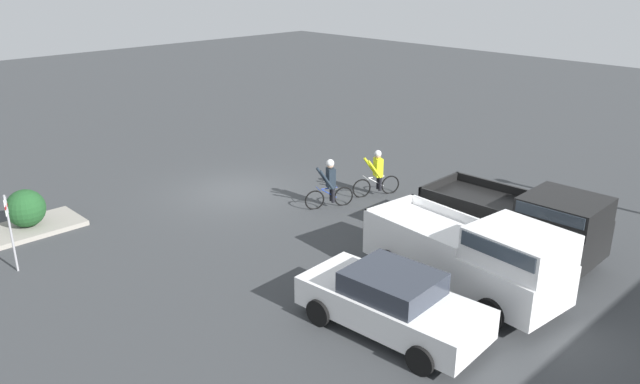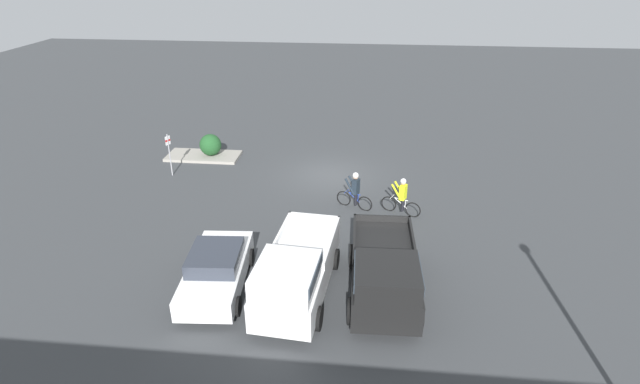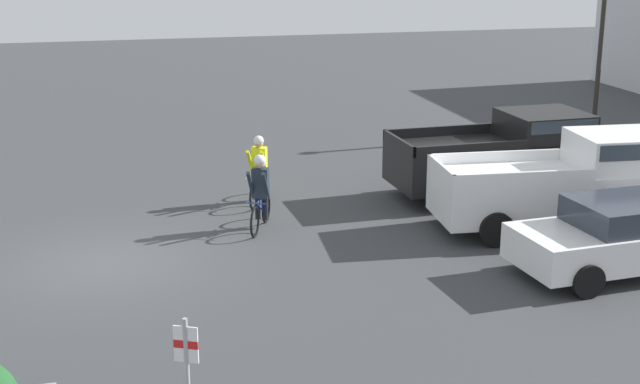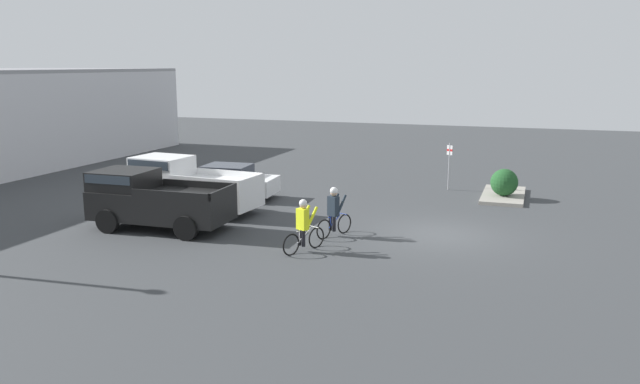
% 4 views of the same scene
% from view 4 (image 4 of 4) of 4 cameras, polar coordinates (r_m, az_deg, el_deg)
% --- Properties ---
extents(ground_plane, '(80.00, 80.00, 0.00)m').
position_cam_4_polar(ground_plane, '(22.22, 10.90, -3.83)').
color(ground_plane, '#383A3D').
extents(pickup_truck_0, '(2.41, 5.04, 2.09)m').
position_cam_4_polar(pickup_truck_0, '(23.15, -15.08, -0.60)').
color(pickup_truck_0, black).
rests_on(pickup_truck_0, ground_plane).
extents(pickup_truck_1, '(2.49, 5.43, 2.16)m').
position_cam_4_polar(pickup_truck_1, '(25.65, -12.11, 0.73)').
color(pickup_truck_1, white).
rests_on(pickup_truck_1, ground_plane).
extents(sedan_0, '(2.26, 4.46, 1.48)m').
position_cam_4_polar(sedan_0, '(27.89, -8.45, 0.97)').
color(sedan_0, white).
rests_on(sedan_0, ground_plane).
extents(cyclist_0, '(1.63, 0.78, 1.75)m').
position_cam_4_polar(cyclist_0, '(21.43, 1.28, -1.72)').
color(cyclist_0, black).
rests_on(cyclist_0, ground_plane).
extents(cyclist_1, '(1.70, 0.81, 1.72)m').
position_cam_4_polar(cyclist_1, '(19.68, -1.53, -3.03)').
color(cyclist_1, black).
rests_on(cyclist_1, ground_plane).
extents(fire_lane_sign, '(0.16, 0.28, 2.22)m').
position_cam_4_polar(fire_lane_sign, '(29.90, 11.73, 2.73)').
color(fire_lane_sign, '#9E9EA3').
rests_on(fire_lane_sign, ground_plane).
extents(curb_island, '(4.00, 1.80, 0.15)m').
position_cam_4_polar(curb_island, '(29.09, 16.41, -0.29)').
color(curb_island, gray).
rests_on(curb_island, ground_plane).
extents(shrub, '(1.19, 1.19, 1.19)m').
position_cam_4_polar(shrub, '(28.52, 16.49, 0.85)').
color(shrub, '#1E4C23').
rests_on(shrub, curb_island).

